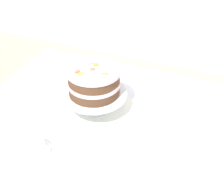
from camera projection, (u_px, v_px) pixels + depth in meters
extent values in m
cube|color=white|center=(125.00, 128.00, 1.44)|extent=(1.40, 1.00, 0.03)
cylinder|color=brown|center=(59.00, 111.00, 2.14)|extent=(0.06, 0.06, 0.71)
cube|color=white|center=(95.00, 110.00, 1.52)|extent=(0.35, 0.35, 0.00)
cylinder|color=silver|center=(95.00, 109.00, 1.51)|extent=(0.11, 0.11, 0.01)
cylinder|color=silver|center=(95.00, 102.00, 1.49)|extent=(0.03, 0.03, 0.07)
cylinder|color=silver|center=(94.00, 94.00, 1.46)|extent=(0.29, 0.29, 0.01)
cylinder|color=brown|center=(94.00, 89.00, 1.45)|extent=(0.22, 0.22, 0.04)
cylinder|color=beige|center=(94.00, 83.00, 1.43)|extent=(0.23, 0.23, 0.02)
cylinder|color=brown|center=(94.00, 77.00, 1.41)|extent=(0.22, 0.22, 0.04)
cylinder|color=beige|center=(93.00, 71.00, 1.39)|extent=(0.23, 0.23, 0.02)
ellipsoid|color=yellow|center=(81.00, 73.00, 1.35)|extent=(0.04, 0.03, 0.01)
ellipsoid|color=pink|center=(104.00, 76.00, 1.34)|extent=(0.04, 0.03, 0.01)
ellipsoid|color=orange|center=(105.00, 74.00, 1.35)|extent=(0.04, 0.03, 0.00)
ellipsoid|color=pink|center=(89.00, 63.00, 1.42)|extent=(0.03, 0.04, 0.01)
ellipsoid|color=pink|center=(93.00, 67.00, 1.40)|extent=(0.03, 0.03, 0.01)
ellipsoid|color=orange|center=(96.00, 64.00, 1.41)|extent=(0.03, 0.02, 0.01)
ellipsoid|color=#E56B51|center=(92.00, 69.00, 1.38)|extent=(0.03, 0.03, 0.00)
ellipsoid|color=#E56B51|center=(77.00, 71.00, 1.37)|extent=(0.03, 0.04, 0.01)
cylinder|color=white|center=(35.00, 150.00, 1.30)|extent=(0.13, 0.13, 0.01)
cylinder|color=white|center=(34.00, 145.00, 1.29)|extent=(0.08, 0.08, 0.05)
torus|color=white|center=(45.00, 148.00, 1.27)|extent=(0.03, 0.01, 0.03)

